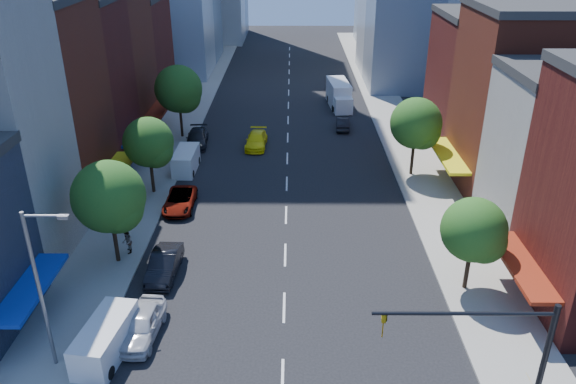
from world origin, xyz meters
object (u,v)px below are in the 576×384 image
object	(u,v)px
parked_car_second	(164,264)
cargo_van_near	(105,341)
traffic_car_far	(333,86)
box_truck	(339,95)
parked_car_front	(141,324)
taxi	(256,140)
pedestrian_far	(127,242)
cargo_van_far	(186,161)
parked_car_rear	(197,138)
traffic_car_oncoming	(343,123)
parked_car_third	(180,200)

from	to	relation	value
parked_car_second	cargo_van_near	world-z (taller)	cargo_van_near
traffic_car_far	box_truck	xyz separation A→B (m)	(0.31, -7.35, 0.76)
parked_car_front	traffic_car_far	bearing A→B (deg)	78.70
parked_car_second	taxi	size ratio (longest dim) A/B	0.95
parked_car_front	parked_car_second	xyz separation A→B (m)	(0.01, 6.15, -0.02)
parked_car_second	box_truck	bearing A→B (deg)	70.86
box_truck	pedestrian_far	bearing A→B (deg)	-121.26
cargo_van_far	traffic_car_far	bearing A→B (deg)	61.86
parked_car_rear	pedestrian_far	xyz separation A→B (m)	(-1.56, -21.61, 0.25)
parked_car_front	cargo_van_far	size ratio (longest dim) A/B	1.01
box_truck	traffic_car_oncoming	bearing A→B (deg)	-96.49
box_truck	traffic_car_far	bearing A→B (deg)	87.33
cargo_van_near	pedestrian_far	size ratio (longest dim) A/B	2.89
parked_car_third	taxi	world-z (taller)	taxi
traffic_car_oncoming	box_truck	size ratio (longest dim) A/B	0.52
traffic_car_oncoming	cargo_van_near	bearing A→B (deg)	70.74
pedestrian_far	cargo_van_near	bearing A→B (deg)	-5.01
cargo_van_near	pedestrian_far	world-z (taller)	cargo_van_near
parked_car_front	parked_car_third	world-z (taller)	parked_car_front
parked_car_second	parked_car_rear	distance (m)	24.15
parked_car_rear	cargo_van_far	xyz separation A→B (m)	(-0.00, -6.77, 0.23)
box_truck	parked_car_third	bearing A→B (deg)	-123.11
cargo_van_near	traffic_car_oncoming	bearing A→B (deg)	75.01
cargo_van_near	traffic_car_far	size ratio (longest dim) A/B	1.21
cargo_van_near	parked_car_rear	bearing A→B (deg)	97.91
traffic_car_far	parked_car_second	bearing A→B (deg)	77.07
taxi	traffic_car_oncoming	size ratio (longest dim) A/B	1.24
parked_car_rear	parked_car_front	bearing A→B (deg)	-90.73
parked_car_front	parked_car_rear	bearing A→B (deg)	96.87
cargo_van_far	traffic_car_far	distance (m)	32.14
parked_car_front	cargo_van_far	bearing A→B (deg)	97.70
cargo_van_far	box_truck	bearing A→B (deg)	53.40
parked_car_rear	box_truck	xyz separation A→B (m)	(15.93, 13.97, 0.71)
parked_car_third	cargo_van_near	xyz separation A→B (m)	(-0.83, -17.49, 0.31)
parked_car_second	cargo_van_far	xyz separation A→B (m)	(-1.54, 17.33, 0.20)
cargo_van_near	taxi	size ratio (longest dim) A/B	0.99
parked_car_rear	parked_car_third	bearing A→B (deg)	-90.38
parked_car_third	parked_car_front	bearing A→B (deg)	-88.13
cargo_van_near	traffic_car_oncoming	size ratio (longest dim) A/B	1.23
taxi	box_truck	distance (m)	17.37
parked_car_second	cargo_van_near	size ratio (longest dim) A/B	0.96
parked_car_third	parked_car_rear	world-z (taller)	parked_car_rear
taxi	traffic_car_oncoming	distance (m)	11.05
pedestrian_far	traffic_car_oncoming	bearing A→B (deg)	133.78
parked_car_rear	box_truck	distance (m)	21.19
cargo_van_near	box_truck	distance (m)	48.57
traffic_car_oncoming	box_truck	distance (m)	8.74
pedestrian_far	taxi	bearing A→B (deg)	146.24
parked_car_front	parked_car_third	distance (m)	15.84
taxi	box_truck	size ratio (longest dim) A/B	0.64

